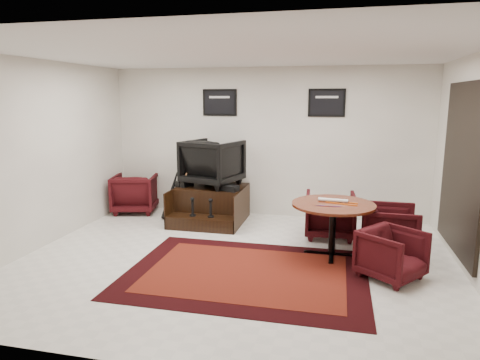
# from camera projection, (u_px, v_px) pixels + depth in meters

# --- Properties ---
(ground) EXTENTS (6.00, 6.00, 0.00)m
(ground) POSITION_uv_depth(u_px,v_px,m) (235.00, 261.00, 5.96)
(ground) COLOR silver
(ground) RESTS_ON ground
(room_shell) EXTENTS (6.02, 5.02, 2.81)m
(room_shell) POSITION_uv_depth(u_px,v_px,m) (267.00, 132.00, 5.65)
(room_shell) COLOR white
(room_shell) RESTS_ON ground
(area_rug) EXTENTS (3.07, 2.30, 0.01)m
(area_rug) POSITION_uv_depth(u_px,v_px,m) (246.00, 273.00, 5.53)
(area_rug) COLOR black
(area_rug) RESTS_ON ground
(shine_podium) EXTENTS (1.24, 1.27, 0.64)m
(shine_podium) POSITION_uv_depth(u_px,v_px,m) (211.00, 205.00, 7.87)
(shine_podium) COLOR black
(shine_podium) RESTS_ON ground
(shine_chair) EXTENTS (1.13, 1.09, 0.95)m
(shine_chair) POSITION_uv_depth(u_px,v_px,m) (213.00, 160.00, 7.84)
(shine_chair) COLOR black
(shine_chair) RESTS_ON shine_podium
(shoes_pair) EXTENTS (0.31, 0.34, 0.10)m
(shoes_pair) POSITION_uv_depth(u_px,v_px,m) (184.00, 183.00, 7.85)
(shoes_pair) COLOR black
(shoes_pair) RESTS_ON shine_podium
(polish_kit) EXTENTS (0.32, 0.26, 0.10)m
(polish_kit) POSITION_uv_depth(u_px,v_px,m) (230.00, 188.00, 7.46)
(polish_kit) COLOR black
(polish_kit) RESTS_ON shine_podium
(umbrella_black) EXTENTS (0.35, 0.13, 0.94)m
(umbrella_black) POSITION_uv_depth(u_px,v_px,m) (171.00, 195.00, 7.89)
(umbrella_black) COLOR black
(umbrella_black) RESTS_ON ground
(umbrella_hooked) EXTENTS (0.32, 0.12, 0.86)m
(umbrella_hooked) POSITION_uv_depth(u_px,v_px,m) (174.00, 197.00, 7.94)
(umbrella_hooked) COLOR black
(umbrella_hooked) RESTS_ON ground
(armchair_side) EXTENTS (0.96, 0.93, 0.83)m
(armchair_side) POSITION_uv_depth(u_px,v_px,m) (135.00, 191.00, 8.46)
(armchair_side) COLOR black
(armchair_side) RESTS_ON ground
(meeting_table) EXTENTS (1.17, 1.17, 0.77)m
(meeting_table) POSITION_uv_depth(u_px,v_px,m) (333.00, 210.00, 6.06)
(meeting_table) COLOR #401209
(meeting_table) RESTS_ON ground
(table_chair_back) EXTENTS (0.82, 0.77, 0.80)m
(table_chair_back) POSITION_uv_depth(u_px,v_px,m) (330.00, 212.00, 6.95)
(table_chair_back) COLOR black
(table_chair_back) RESTS_ON ground
(table_chair_window) EXTENTS (0.72, 0.77, 0.78)m
(table_chair_window) POSITION_uv_depth(u_px,v_px,m) (390.00, 227.00, 6.22)
(table_chair_window) COLOR black
(table_chair_window) RESTS_ON ground
(table_chair_corner) EXTENTS (0.91, 0.92, 0.69)m
(table_chair_corner) POSITION_uv_depth(u_px,v_px,m) (392.00, 252.00, 5.32)
(table_chair_corner) COLOR black
(table_chair_corner) RESTS_ON ground
(paper_roll) EXTENTS (0.42, 0.08, 0.05)m
(paper_roll) POSITION_uv_depth(u_px,v_px,m) (333.00, 200.00, 6.13)
(paper_roll) COLOR silver
(paper_roll) RESTS_ON meeting_table
(table_clutter) EXTENTS (0.57, 0.32, 0.01)m
(table_clutter) POSITION_uv_depth(u_px,v_px,m) (339.00, 203.00, 6.02)
(table_clutter) COLOR #E55C0C
(table_clutter) RESTS_ON meeting_table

